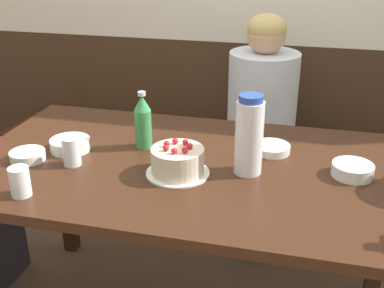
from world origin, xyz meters
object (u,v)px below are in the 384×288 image
object	(u,v)px
birthday_cake	(178,161)
person_teal_shirt	(260,144)
bowl_soup_white	(271,148)
glass_tumbler_short	(71,151)
bowl_rice_small	(28,156)
water_pitcher	(249,136)
bench_seat	(229,182)
bowl_side_dish	(70,145)
bowl_sauce_shallow	(352,170)
soju_bottle	(143,121)
glass_water_tall	(20,182)

from	to	relation	value
birthday_cake	person_teal_shirt	world-z (taller)	person_teal_shirt
bowl_soup_white	glass_tumbler_short	world-z (taller)	glass_tumbler_short
bowl_rice_small	glass_tumbler_short	world-z (taller)	glass_tumbler_short
water_pitcher	bowl_rice_small	world-z (taller)	water_pitcher
bench_seat	bowl_side_dish	world-z (taller)	bowl_side_dish
water_pitcher	bowl_soup_white	bearing A→B (deg)	70.53
bench_seat	water_pitcher	xyz separation A→B (m)	(0.19, -0.85, 0.64)
birthday_cake	glass_tumbler_short	size ratio (longest dim) A/B	2.13
water_pitcher	bowl_sauce_shallow	distance (m)	0.35
bowl_sauce_shallow	water_pitcher	bearing A→B (deg)	-170.69
birthday_cake	glass_tumbler_short	world-z (taller)	birthday_cake
bench_seat	birthday_cake	distance (m)	1.07
soju_bottle	bowl_rice_small	xyz separation A→B (m)	(-0.35, -0.20, -0.08)
bowl_side_dish	bowl_sauce_shallow	world-z (taller)	bowl_side_dish
bowl_soup_white	bowl_side_dish	size ratio (longest dim) A/B	0.93
bowl_sauce_shallow	glass_water_tall	bearing A→B (deg)	-159.16
bench_seat	soju_bottle	bearing A→B (deg)	-105.33
water_pitcher	person_teal_shirt	xyz separation A→B (m)	(-0.03, 0.71, -0.34)
glass_water_tall	person_teal_shirt	xyz separation A→B (m)	(0.61, 1.03, -0.26)
soju_bottle	glass_water_tall	distance (m)	0.49
water_pitcher	bowl_rice_small	distance (m)	0.77
water_pitcher	birthday_cake	bearing A→B (deg)	-162.72
soju_bottle	bowl_soup_white	xyz separation A→B (m)	(0.46, 0.07, -0.09)
water_pitcher	person_teal_shirt	size ratio (longest dim) A/B	0.23
birthday_cake	bowl_soup_white	size ratio (longest dim) A/B	1.57
bowl_rice_small	glass_water_tall	distance (m)	0.25
bowl_soup_white	glass_water_tall	size ratio (longest dim) A/B	1.45
bowl_soup_white	soju_bottle	bearing A→B (deg)	-171.71
soju_bottle	bowl_soup_white	world-z (taller)	soju_bottle
birthday_cake	glass_tumbler_short	bearing A→B (deg)	-176.82
soju_bottle	bowl_side_dish	xyz separation A→B (m)	(-0.25, -0.09, -0.08)
water_pitcher	glass_tumbler_short	distance (m)	0.60
birthday_cake	bowl_side_dish	world-z (taller)	birthday_cake
bowl_sauce_shallow	soju_bottle	bearing A→B (deg)	175.75
bench_seat	bowl_sauce_shallow	xyz separation A→B (m)	(0.53, -0.79, 0.53)
soju_bottle	person_teal_shirt	distance (m)	0.77
bowl_soup_white	bowl_side_dish	world-z (taller)	bowl_side_dish
soju_bottle	bowl_side_dish	world-z (taller)	soju_bottle
bowl_rice_small	person_teal_shirt	bearing A→B (deg)	48.15
bowl_soup_white	bowl_sauce_shallow	bearing A→B (deg)	-24.09
water_pitcher	person_teal_shirt	world-z (taller)	person_teal_shirt
bowl_soup_white	glass_water_tall	distance (m)	0.85
birthday_cake	bowl_side_dish	xyz separation A→B (m)	(-0.43, 0.08, -0.02)
bowl_soup_white	bench_seat	bearing A→B (deg)	110.93
bench_seat	bowl_sauce_shallow	size ratio (longest dim) A/B	18.57
bench_seat	bowl_rice_small	distance (m)	1.21
bench_seat	glass_water_tall	distance (m)	1.36
bowl_sauce_shallow	person_teal_shirt	distance (m)	0.79
bowl_soup_white	bowl_side_dish	distance (m)	0.73
bowl_side_dish	bowl_sauce_shallow	xyz separation A→B (m)	(0.98, 0.04, -0.00)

